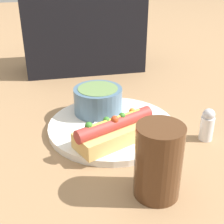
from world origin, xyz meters
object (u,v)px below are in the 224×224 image
(hot_dog, at_px, (115,131))
(spoon, at_px, (100,117))
(drinking_glass, at_px, (158,161))
(seated_diner, at_px, (83,2))
(salt_shaker, at_px, (207,125))
(soup_bowl, at_px, (98,99))

(hot_dog, height_order, spoon, hot_dog)
(spoon, distance_m, drinking_glass, 0.24)
(spoon, height_order, seated_diner, seated_diner)
(spoon, distance_m, salt_shaker, 0.22)
(drinking_glass, bearing_deg, salt_shaker, 40.37)
(drinking_glass, bearing_deg, seated_diner, 92.21)
(hot_dog, xyz_separation_m, drinking_glass, (0.03, -0.14, 0.02))
(soup_bowl, height_order, drinking_glass, drinking_glass)
(spoon, relative_size, drinking_glass, 1.20)
(hot_dog, xyz_separation_m, seated_diner, (0.01, 0.47, 0.17))
(hot_dog, bearing_deg, seated_diner, 64.95)
(salt_shaker, height_order, seated_diner, seated_diner)
(soup_bowl, xyz_separation_m, salt_shaker, (0.19, -0.14, -0.01))
(soup_bowl, relative_size, salt_shaker, 1.59)
(hot_dog, xyz_separation_m, soup_bowl, (-0.01, 0.13, 0.01))
(hot_dog, relative_size, seated_diner, 0.35)
(soup_bowl, bearing_deg, hot_dog, -85.77)
(spoon, xyz_separation_m, seated_diner, (0.02, 0.38, 0.18))
(spoon, xyz_separation_m, salt_shaker, (0.19, -0.10, 0.02))
(spoon, bearing_deg, seated_diner, 30.47)
(hot_dog, distance_m, spoon, 0.09)
(hot_dog, distance_m, seated_diner, 0.50)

